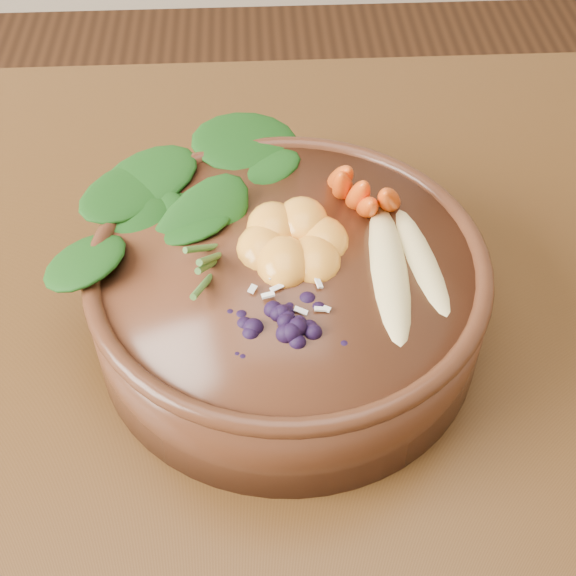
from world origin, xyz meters
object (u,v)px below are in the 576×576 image
at_px(carrot_cluster, 368,153).
at_px(blueberry_pile, 284,305).
at_px(mandarin_cluster, 293,228).
at_px(dining_table, 89,507).
at_px(kale_heap, 236,180).
at_px(stoneware_bowl, 288,298).
at_px(banana_halves, 408,251).

height_order(carrot_cluster, blueberry_pile, carrot_cluster).
bearing_deg(mandarin_cluster, carrot_cluster, 41.95).
bearing_deg(mandarin_cluster, dining_table, -147.31).
bearing_deg(dining_table, carrot_cluster, 35.29).
relative_size(carrot_cluster, mandarin_cluster, 0.87).
bearing_deg(dining_table, mandarin_cluster, 32.69).
bearing_deg(kale_heap, mandarin_cluster, -50.03).
distance_m(dining_table, blueberry_pile, 0.24).
bearing_deg(dining_table, stoneware_bowl, 28.90).
xyz_separation_m(dining_table, banana_halves, (0.23, 0.08, 0.18)).
bearing_deg(kale_heap, banana_halves, -31.79).
bearing_deg(kale_heap, carrot_cluster, 2.27).
distance_m(banana_halves, mandarin_cluster, 0.08).
height_order(stoneware_bowl, mandarin_cluster, mandarin_cluster).
bearing_deg(stoneware_bowl, dining_table, -151.10).
distance_m(stoneware_bowl, banana_halves, 0.09).
xyz_separation_m(stoneware_bowl, carrot_cluster, (0.06, 0.06, 0.07)).
xyz_separation_m(kale_heap, carrot_cluster, (0.09, 0.00, 0.02)).
xyz_separation_m(dining_table, carrot_cluster, (0.21, 0.15, 0.20)).
bearing_deg(blueberry_pile, dining_table, -169.16).
distance_m(stoneware_bowl, mandarin_cluster, 0.05).
height_order(carrot_cluster, mandarin_cluster, carrot_cluster).
bearing_deg(banana_halves, blueberry_pile, -141.51).
height_order(dining_table, blueberry_pile, blueberry_pile).
height_order(banana_halves, mandarin_cluster, mandarin_cluster).
height_order(kale_heap, banana_halves, kale_heap).
xyz_separation_m(dining_table, stoneware_bowl, (0.15, 0.08, 0.13)).
bearing_deg(carrot_cluster, stoneware_bowl, -123.69).
relative_size(dining_table, stoneware_bowl, 5.96).
relative_size(carrot_cluster, blueberry_pile, 0.60).
bearing_deg(banana_halves, stoneware_bowl, -177.26).
height_order(carrot_cluster, banana_halves, carrot_cluster).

